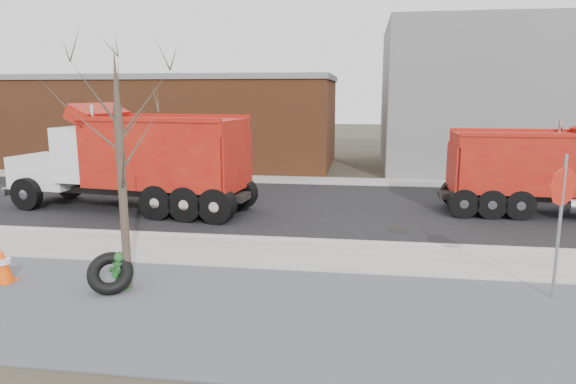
% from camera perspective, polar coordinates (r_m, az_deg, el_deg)
% --- Properties ---
extents(ground, '(120.00, 120.00, 0.00)m').
position_cam_1_polar(ground, '(13.51, 0.07, -7.39)').
color(ground, '#383328').
rests_on(ground, ground).
extents(gravel_verge, '(60.00, 5.00, 0.03)m').
position_cam_1_polar(gravel_verge, '(10.29, -2.81, -13.37)').
color(gravel_verge, slate).
rests_on(gravel_verge, ground).
extents(sidewalk, '(60.00, 2.50, 0.06)m').
position_cam_1_polar(sidewalk, '(13.74, 0.22, -6.95)').
color(sidewalk, '#9E9B93').
rests_on(sidewalk, ground).
extents(curb, '(60.00, 0.15, 0.11)m').
position_cam_1_polar(curb, '(14.96, 0.93, -5.34)').
color(curb, '#9E9B93').
rests_on(curb, ground).
extents(road, '(60.00, 9.40, 0.02)m').
position_cam_1_polar(road, '(19.55, 2.73, -1.60)').
color(road, black).
rests_on(road, ground).
extents(far_sidewalk, '(60.00, 2.00, 0.06)m').
position_cam_1_polar(far_sidewalk, '(25.12, 4.02, 1.24)').
color(far_sidewalk, '#9E9B93').
rests_on(far_sidewalk, ground).
extents(building_grey, '(12.00, 10.00, 8.00)m').
position_cam_1_polar(building_grey, '(31.52, 21.80, 9.72)').
color(building_grey, slate).
rests_on(building_grey, ground).
extents(building_brick, '(20.20, 8.20, 5.30)m').
position_cam_1_polar(building_brick, '(32.01, -13.51, 7.78)').
color(building_brick, brown).
rests_on(building_brick, ground).
extents(bare_tree, '(3.20, 3.20, 5.20)m').
position_cam_1_polar(bare_tree, '(11.33, -18.23, 5.57)').
color(bare_tree, '#382D23').
rests_on(bare_tree, ground).
extents(fire_hydrant, '(0.48, 0.47, 0.85)m').
position_cam_1_polar(fire_hydrant, '(11.96, -18.15, -8.46)').
color(fire_hydrant, '#2A6827').
rests_on(fire_hydrant, ground).
extents(truck_tire, '(1.21, 1.13, 0.92)m').
position_cam_1_polar(truck_tire, '(11.83, -19.14, -8.52)').
color(truck_tire, black).
rests_on(truck_tire, ground).
extents(stop_sign, '(0.69, 0.51, 3.05)m').
position_cam_1_polar(stop_sign, '(11.78, 28.14, -1.09)').
color(stop_sign, gray).
rests_on(stop_sign, ground).
extents(traffic_cone_near, '(0.44, 0.44, 0.84)m').
position_cam_1_polar(traffic_cone_near, '(13.36, -29.09, -7.15)').
color(traffic_cone_near, '#FF4D08').
rests_on(traffic_cone_near, ground).
extents(dump_truck_red_a, '(8.08, 2.30, 3.26)m').
position_cam_1_polar(dump_truck_red_a, '(20.11, 27.13, 2.34)').
color(dump_truck_red_a, black).
rests_on(dump_truck_red_a, ground).
extents(dump_truck_red_b, '(9.27, 3.74, 3.83)m').
position_cam_1_polar(dump_truck_red_b, '(19.40, -16.46, 3.68)').
color(dump_truck_red_b, black).
rests_on(dump_truck_red_b, ground).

